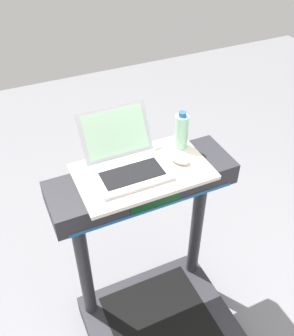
% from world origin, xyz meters
% --- Properties ---
extents(desk_board, '(0.62, 0.37, 0.02)m').
position_xyz_m(desk_board, '(0.00, 0.70, 1.09)').
color(desk_board, beige).
rests_on(desk_board, treadmill_base).
extents(laptop, '(0.34, 0.36, 0.23)m').
position_xyz_m(laptop, '(-0.06, 0.75, 1.14)').
color(laptop, '#B7B7BC').
rests_on(laptop, desk_board).
extents(computer_mouse, '(0.10, 0.12, 0.03)m').
position_xyz_m(computer_mouse, '(0.18, 0.68, 1.11)').
color(computer_mouse, '#B2B2B7').
rests_on(computer_mouse, desk_board).
extents(water_bottle, '(0.07, 0.07, 0.20)m').
position_xyz_m(water_bottle, '(0.25, 0.79, 1.19)').
color(water_bottle, '#9EDBB2').
rests_on(water_bottle, desk_board).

